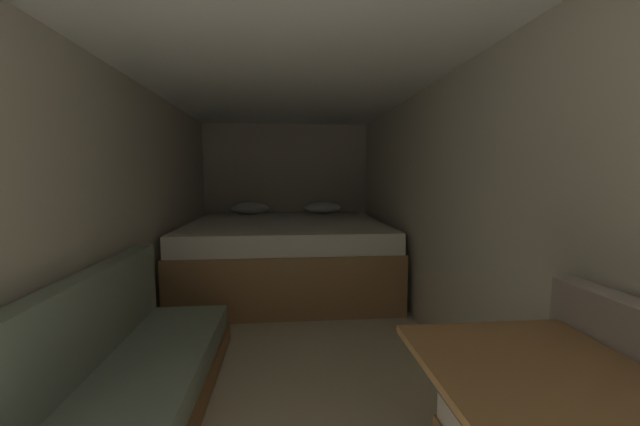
% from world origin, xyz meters
% --- Properties ---
extents(ground_plane, '(7.42, 7.42, 0.00)m').
position_xyz_m(ground_plane, '(0.00, 2.25, 0.00)').
color(ground_plane, beige).
extents(wall_back, '(2.38, 0.05, 2.00)m').
position_xyz_m(wall_back, '(0.00, 4.99, 1.00)').
color(wall_back, beige).
rests_on(wall_back, ground).
extents(wall_left, '(0.05, 5.42, 2.00)m').
position_xyz_m(wall_left, '(-1.16, 2.25, 1.00)').
color(wall_left, beige).
rests_on(wall_left, ground).
extents(wall_right, '(0.05, 5.42, 2.00)m').
position_xyz_m(wall_right, '(1.16, 2.25, 1.00)').
color(wall_right, beige).
rests_on(wall_right, ground).
extents(ceiling_slab, '(2.38, 5.42, 0.05)m').
position_xyz_m(ceiling_slab, '(0.00, 2.25, 2.02)').
color(ceiling_slab, white).
rests_on(ceiling_slab, wall_left).
extents(bed, '(2.16, 2.02, 0.93)m').
position_xyz_m(bed, '(0.00, 3.92, 0.39)').
color(bed, '#9E7247').
rests_on(bed, ground).
extents(dinette_table, '(0.61, 0.66, 0.75)m').
position_xyz_m(dinette_table, '(0.70, 0.69, 0.64)').
color(dinette_table, olive).
rests_on(dinette_table, ground).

